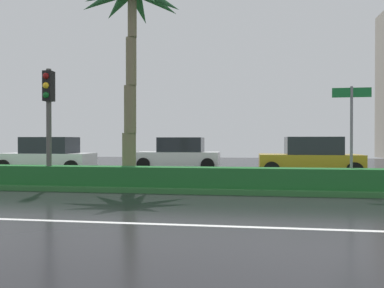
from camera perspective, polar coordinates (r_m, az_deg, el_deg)
ground_plane at (r=14.17m, az=13.80°, el=-6.03°), size 90.00×42.00×0.10m
near_lane_divider_stripe at (r=7.31m, az=19.12°, el=-11.87°), size 81.00×0.14×0.01m
median_strip at (r=13.16m, az=14.21°, el=-5.99°), size 85.50×4.00×0.15m
median_hedge at (r=11.74m, az=14.92°, el=-4.94°), size 76.50×0.70×0.60m
palm_tree_mid_left at (r=14.42m, az=-8.96°, el=18.40°), size 3.68×3.70×7.28m
traffic_signal_median_left at (r=13.15m, az=-20.47°, el=5.43°), size 0.28×0.43×3.70m
street_name_sign at (r=12.21m, az=22.53°, el=2.90°), size 1.10×0.08×3.00m
car_in_traffic_leading at (r=19.50m, az=-20.53°, el=-1.67°), size 4.30×2.02×1.72m
car_in_traffic_second at (r=20.34m, az=-1.91°, el=-1.55°), size 4.30×2.02×1.72m
car_in_traffic_third at (r=17.50m, az=17.11°, el=-1.91°), size 4.30×2.02×1.72m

